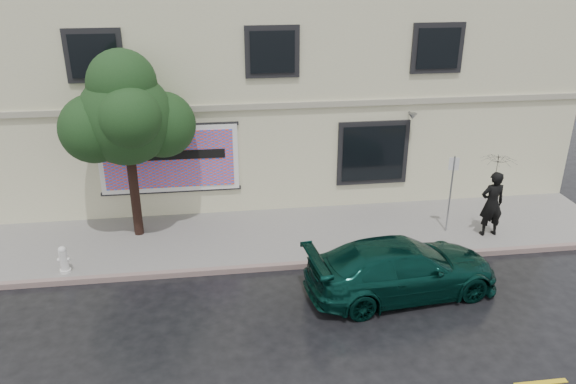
{
  "coord_description": "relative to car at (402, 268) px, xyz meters",
  "views": [
    {
      "loc": [
        -1.74,
        -11.48,
        7.89
      ],
      "look_at": [
        0.09,
        2.2,
        1.95
      ],
      "focal_mm": 35.0,
      "sensor_mm": 36.0,
      "label": 1
    }
  ],
  "objects": [
    {
      "name": "street_tree",
      "position": [
        -6.8,
        3.84,
        2.97
      ],
      "size": [
        2.59,
        2.59,
        4.84
      ],
      "color": "black",
      "rests_on": "sidewalk"
    },
    {
      "name": "sidewalk",
      "position": [
        -2.64,
        3.26,
        -0.62
      ],
      "size": [
        20.0,
        3.5,
        0.15
      ],
      "primitive_type": "cube",
      "color": "gray",
      "rests_on": "ground"
    },
    {
      "name": "curb",
      "position": [
        -2.64,
        1.51,
        -0.62
      ],
      "size": [
        20.0,
        0.18,
        0.16
      ],
      "primitive_type": "cube",
      "color": "slate",
      "rests_on": "ground"
    },
    {
      "name": "ground",
      "position": [
        -2.64,
        0.01,
        -0.7
      ],
      "size": [
        90.0,
        90.0,
        0.0
      ],
      "primitive_type": "plane",
      "color": "black",
      "rests_on": "ground"
    },
    {
      "name": "pedestrian",
      "position": [
        3.45,
        2.42,
        0.44
      ],
      "size": [
        0.74,
        0.5,
        1.99
      ],
      "primitive_type": "imported",
      "rotation": [
        0.0,
        0.0,
        3.18
      ],
      "color": "black",
      "rests_on": "sidewalk"
    },
    {
      "name": "billboard",
      "position": [
        -5.84,
        4.93,
        1.35
      ],
      "size": [
        4.3,
        0.16,
        2.2
      ],
      "color": "white",
      "rests_on": "ground"
    },
    {
      "name": "building",
      "position": [
        -2.64,
        9.01,
        2.8
      ],
      "size": [
        20.0,
        8.12,
        7.0
      ],
      "color": "beige",
      "rests_on": "ground"
    },
    {
      "name": "fire_hydrant",
      "position": [
        -8.48,
        1.87,
        -0.18
      ],
      "size": [
        0.31,
        0.29,
        0.75
      ],
      "rotation": [
        0.0,
        0.0,
        0.34
      ],
      "color": "silver",
      "rests_on": "sidewalk"
    },
    {
      "name": "car",
      "position": [
        0.0,
        0.0,
        0.0
      ],
      "size": [
        5.03,
        2.7,
        1.4
      ],
      "primitive_type": "imported",
      "rotation": [
        0.0,
        0.0,
        1.7
      ],
      "color": "#072E27",
      "rests_on": "ground"
    },
    {
      "name": "sign_pole",
      "position": [
        2.33,
        2.81,
        0.89
      ],
      "size": [
        0.29,
        0.09,
        2.37
      ],
      "rotation": [
        0.0,
        0.0,
        -0.24
      ],
      "color": "#95989D",
      "rests_on": "sidewalk"
    },
    {
      "name": "umbrella",
      "position": [
        3.45,
        2.42,
        1.83
      ],
      "size": [
        1.33,
        1.33,
        0.79
      ],
      "primitive_type": "imported",
      "rotation": [
        0.0,
        0.0,
        0.28
      ],
      "color": "black",
      "rests_on": "pedestrian"
    }
  ]
}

